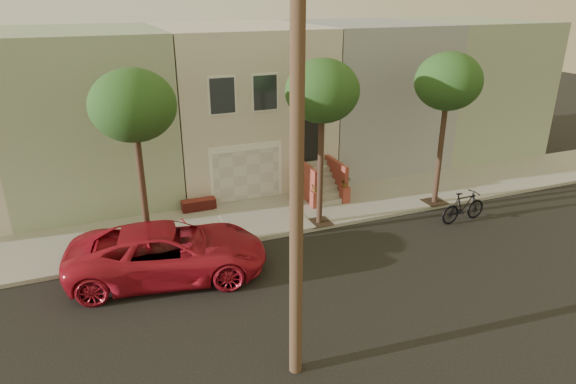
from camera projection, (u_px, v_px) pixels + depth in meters
name	position (u px, v px, depth m)	size (l,w,h in m)	color
ground	(343.00, 280.00, 15.97)	(90.00, 90.00, 0.00)	black
sidewalk	(282.00, 214.00, 20.54)	(40.00, 3.70, 0.15)	gray
house_row	(238.00, 101.00, 24.24)	(33.10, 11.70, 7.00)	beige
tree_left	(133.00, 107.00, 15.45)	(2.70, 2.57, 6.30)	#2D2116
tree_mid	(322.00, 92.00, 17.72)	(2.70, 2.57, 6.30)	#2D2116
tree_right	(448.00, 82.00, 19.64)	(2.70, 2.57, 6.30)	#2D2116
pickup_truck	(169.00, 252.00, 15.90)	(2.87, 6.22, 1.73)	#B21728
motorcycle	(464.00, 207.00, 19.81)	(0.60, 2.13, 1.28)	black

